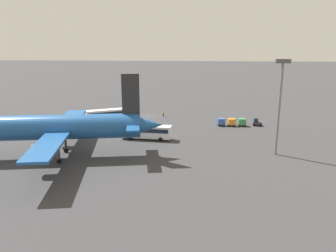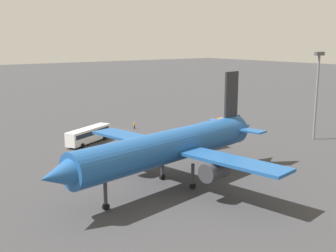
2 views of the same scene
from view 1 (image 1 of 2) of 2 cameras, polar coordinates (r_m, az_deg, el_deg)
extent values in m
plane|color=#38383A|center=(101.51, -3.28, 1.77)|extent=(600.00, 600.00, 0.00)
cylinder|color=#1E5193|center=(66.96, -19.63, -0.22)|extent=(34.44, 10.55, 4.82)
cone|color=#1E5193|center=(64.88, -3.60, 0.16)|extent=(6.91, 5.34, 4.34)
cube|color=#1E5193|center=(57.15, -20.35, -3.36)|extent=(7.04, 16.22, 0.44)
cube|color=#1E5193|center=(76.45, -16.55, 1.31)|extent=(7.04, 16.22, 0.44)
cube|color=#262628|center=(63.62, -6.54, 5.57)|extent=(3.42, 0.93, 7.71)
cube|color=#1E5193|center=(64.75, -6.09, 0.51)|extent=(4.48, 12.75, 0.28)
cylinder|color=#38383D|center=(60.03, -20.61, -4.09)|extent=(4.49, 3.31, 2.65)
cylinder|color=#38383D|center=(74.77, -17.56, -0.27)|extent=(4.49, 3.31, 2.65)
cylinder|color=#38383D|center=(64.84, -18.50, -4.59)|extent=(0.50, 0.50, 3.85)
cylinder|color=black|center=(65.31, -18.40, -5.82)|extent=(0.97, 0.65, 0.90)
cylinder|color=#38383D|center=(70.65, -17.40, -2.95)|extent=(0.50, 0.50, 3.85)
cylinder|color=black|center=(71.09, -17.31, -4.09)|extent=(0.97, 0.65, 0.90)
cube|color=white|center=(96.42, -10.49, 2.01)|extent=(12.14, 7.78, 2.86)
cube|color=#192333|center=(96.31, -10.50, 2.30)|extent=(11.28, 7.37, 0.92)
cylinder|color=black|center=(94.78, -12.54, 0.84)|extent=(1.03, 0.72, 1.00)
cylinder|color=black|center=(97.32, -12.81, 1.17)|extent=(1.03, 0.72, 1.00)
cylinder|color=black|center=(96.29, -8.06, 1.25)|extent=(1.03, 0.72, 1.00)
cylinder|color=black|center=(98.78, -8.45, 1.57)|extent=(1.03, 0.72, 1.00)
cube|color=white|center=(76.81, -3.79, -0.94)|extent=(11.98, 3.73, 2.90)
cube|color=#192333|center=(76.68, -3.80, -0.58)|extent=(11.04, 3.68, 0.93)
cylinder|color=black|center=(76.87, -6.66, -2.09)|extent=(1.02, 0.40, 1.00)
cylinder|color=black|center=(79.37, -6.11, -1.54)|extent=(1.02, 0.40, 1.00)
cylinder|color=black|center=(75.16, -1.31, -2.37)|extent=(1.02, 0.40, 1.00)
cylinder|color=black|center=(77.71, -0.92, -1.80)|extent=(1.02, 0.40, 1.00)
cube|color=#333338|center=(92.53, 15.28, 0.43)|extent=(2.50, 1.50, 0.70)
cube|color=#192333|center=(92.28, 15.06, 0.99)|extent=(1.17, 1.26, 1.10)
cylinder|color=black|center=(91.85, 14.79, 0.14)|extent=(0.62, 0.27, 0.60)
cylinder|color=black|center=(93.20, 14.71, 0.35)|extent=(0.62, 0.27, 0.60)
cylinder|color=black|center=(92.04, 15.83, 0.10)|extent=(0.62, 0.27, 0.60)
cylinder|color=black|center=(93.39, 15.74, 0.31)|extent=(0.62, 0.27, 0.60)
cylinder|color=#1E1E2D|center=(100.51, -0.80, 1.91)|extent=(0.32, 0.32, 0.85)
cylinder|color=orange|center=(100.35, -0.80, 2.33)|extent=(0.38, 0.38, 0.65)
sphere|color=tan|center=(100.26, -0.81, 2.58)|extent=(0.24, 0.24, 0.24)
cube|color=#38383D|center=(91.21, 12.75, 0.24)|extent=(2.14, 1.86, 0.10)
cube|color=#38844C|center=(91.01, 12.78, 0.75)|extent=(2.04, 1.77, 1.60)
cylinder|color=black|center=(90.49, 12.37, -0.01)|extent=(0.37, 0.15, 0.36)
cylinder|color=black|center=(91.69, 12.19, 0.19)|extent=(0.37, 0.15, 0.36)
cylinder|color=black|center=(90.85, 13.30, 0.00)|extent=(0.37, 0.15, 0.36)
cylinder|color=black|center=(92.05, 13.11, 0.20)|extent=(0.37, 0.15, 0.36)
cube|color=#38383D|center=(90.63, 11.02, 0.24)|extent=(2.14, 1.86, 0.10)
cube|color=orange|center=(90.43, 11.04, 0.76)|extent=(2.04, 1.77, 1.60)
cylinder|color=black|center=(89.93, 10.62, -0.01)|extent=(0.37, 0.15, 0.36)
cylinder|color=black|center=(91.14, 10.46, 0.19)|extent=(0.37, 0.15, 0.36)
cylinder|color=black|center=(90.24, 11.56, 0.00)|extent=(0.37, 0.15, 0.36)
cylinder|color=black|center=(91.45, 11.39, 0.20)|extent=(0.37, 0.15, 0.36)
cube|color=#38383D|center=(90.43, 9.25, 0.28)|extent=(2.14, 1.86, 0.10)
cube|color=#33569E|center=(90.22, 9.27, 0.81)|extent=(2.04, 1.77, 1.60)
cylinder|color=black|center=(89.74, 8.84, 0.04)|extent=(0.37, 0.15, 0.36)
cylinder|color=black|center=(90.96, 8.70, 0.24)|extent=(0.37, 0.15, 0.36)
cylinder|color=black|center=(90.01, 9.79, 0.04)|extent=(0.37, 0.15, 0.36)
cylinder|color=black|center=(91.23, 9.64, 0.24)|extent=(0.37, 0.15, 0.36)
cylinder|color=slate|center=(68.11, 18.76, 2.59)|extent=(0.50, 0.50, 18.30)
cube|color=#4C4C4C|center=(66.94, 19.43, 10.61)|extent=(2.80, 0.70, 0.80)
camera|label=2|loc=(64.00, -75.76, 3.01)|focal=45.00mm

